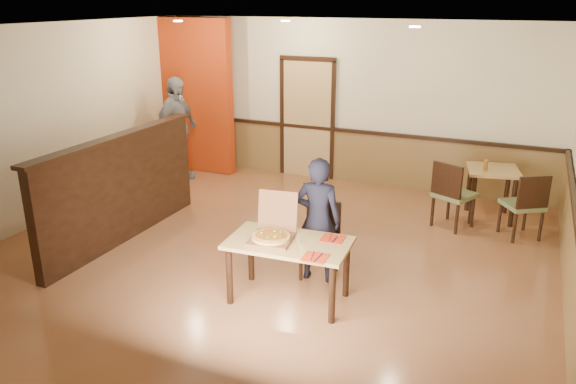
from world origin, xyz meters
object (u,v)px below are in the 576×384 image
at_px(side_chair_right, 526,203).
at_px(diner, 318,220).
at_px(diner_chair, 321,236).
at_px(side_table, 492,180).
at_px(passerby, 177,130).
at_px(main_table, 289,250).
at_px(pizza_box, 272,234).
at_px(side_chair_left, 452,192).
at_px(condiment, 486,165).

bearing_deg(side_chair_right, diner, 12.56).
bearing_deg(side_chair_right, diner_chair, 10.43).
relative_size(side_table, passerby, 0.46).
xyz_separation_m(side_chair_right, side_table, (-0.49, 0.61, 0.08)).
xyz_separation_m(diner_chair, diner, (0.01, -0.14, 0.26)).
relative_size(main_table, side_table, 1.58).
relative_size(side_table, pizza_box, 1.47).
distance_m(side_chair_left, side_table, 0.78).
bearing_deg(main_table, pizza_box, -179.22).
distance_m(side_table, diner, 3.27).
distance_m(pizza_box, condiment, 3.76).
bearing_deg(side_chair_right, condiment, -71.62).
bearing_deg(diner_chair, side_chair_right, 35.76).
bearing_deg(passerby, main_table, -129.96).
bearing_deg(main_table, side_chair_left, 61.17).
height_order(side_chair_right, pizza_box, pizza_box).
relative_size(side_chair_left, pizza_box, 1.70).
bearing_deg(pizza_box, side_chair_left, 53.58).
bearing_deg(side_chair_right, main_table, 17.78).
distance_m(side_chair_right, condiment, 0.82).
bearing_deg(diner_chair, diner, -92.17).
distance_m(side_chair_left, side_chair_right, 0.97).
distance_m(main_table, side_table, 3.82).
bearing_deg(side_table, diner_chair, -122.18).
bearing_deg(condiment, side_chair_left, -128.39).
bearing_deg(pizza_box, diner, 55.14).
relative_size(diner_chair, side_chair_left, 0.89).
height_order(side_chair_right, passerby, passerby).
xyz_separation_m(main_table, side_chair_left, (1.29, 2.77, -0.05)).
xyz_separation_m(main_table, pizza_box, (-0.18, -0.01, 0.17)).
distance_m(main_table, diner_chair, 0.74).
bearing_deg(passerby, pizza_box, -131.63).
height_order(main_table, diner, diner).
relative_size(side_chair_left, side_chair_right, 1.04).
bearing_deg(main_table, passerby, 134.60).
height_order(main_table, diner_chair, diner_chair).
xyz_separation_m(main_table, side_table, (1.77, 3.39, 0.00)).
bearing_deg(passerby, side_chair_left, -92.42).
relative_size(side_chair_right, diner, 0.64).
bearing_deg(condiment, diner, -120.28).
xyz_separation_m(diner, condiment, (1.56, 2.67, 0.11)).
bearing_deg(main_table, side_table, 58.54).
distance_m(side_chair_left, pizza_box, 3.16).
relative_size(side_chair_left, diner, 0.66).
bearing_deg(side_chair_left, passerby, 21.35).
xyz_separation_m(side_chair_left, pizza_box, (-1.48, -2.79, 0.22)).
bearing_deg(passerby, diner, -123.35).
bearing_deg(side_table, pizza_box, -119.89).
bearing_deg(side_table, condiment, -126.66).
bearing_deg(diner, main_table, 73.29).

